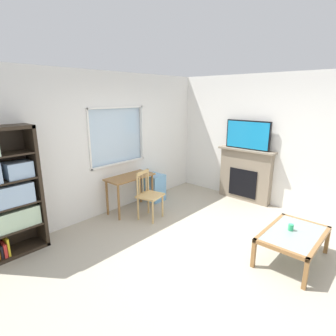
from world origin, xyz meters
TOP-DOWN VIEW (x-y plane):
  - ground at (0.00, 0.00)m, footprint 5.82×5.66m
  - wall_back_with_window at (-0.02, 2.33)m, footprint 4.82×0.15m
  - wall_right at (2.47, 0.00)m, footprint 0.12×4.86m
  - bookshelf at (-1.92, 2.09)m, footprint 0.90×0.38m
  - desk_under_window at (0.25, 1.98)m, footprint 0.96×0.46m
  - wooden_chair at (0.26, 1.46)m, footprint 0.50×0.48m
  - plastic_drawer_unit at (0.96, 2.03)m, footprint 0.35×0.40m
  - fireplace at (2.31, 0.58)m, footprint 0.26×1.24m
  - tv at (2.30, 0.58)m, footprint 0.06×0.96m
  - coffee_table at (0.65, -0.99)m, footprint 1.08×0.70m
  - sippy_cup at (0.69, -0.93)m, footprint 0.07×0.07m

SIDE VIEW (x-z plane):
  - ground at x=0.00m, z-range -0.02..0.00m
  - plastic_drawer_unit at x=0.96m, z-range 0.00..0.58m
  - coffee_table at x=0.65m, z-range 0.15..0.57m
  - sippy_cup at x=0.69m, z-range 0.42..0.51m
  - wooden_chair at x=0.26m, z-range 0.01..0.91m
  - fireplace at x=2.31m, z-range 0.00..1.14m
  - desk_under_window at x=0.25m, z-range 0.24..0.96m
  - bookshelf at x=-1.92m, z-range 0.00..1.85m
  - wall_back_with_window at x=-0.02m, z-range -0.01..2.65m
  - wall_right at x=2.47m, z-range 0.00..2.67m
  - tv at x=2.30m, z-range 1.14..1.74m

